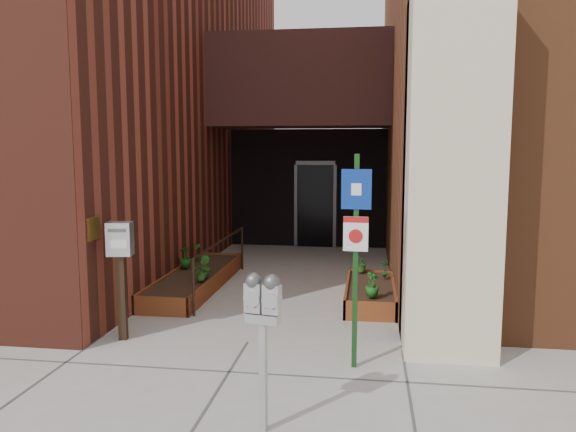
% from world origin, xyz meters
% --- Properties ---
extents(ground, '(80.00, 80.00, 0.00)m').
position_xyz_m(ground, '(0.00, 0.00, 0.00)').
color(ground, '#9E9991').
rests_on(ground, ground).
extents(architecture, '(20.00, 14.60, 10.00)m').
position_xyz_m(architecture, '(-0.18, 6.89, 4.98)').
color(architecture, maroon).
rests_on(architecture, ground).
extents(planter_left, '(0.90, 3.60, 0.30)m').
position_xyz_m(planter_left, '(-1.55, 2.70, 0.13)').
color(planter_left, brown).
rests_on(planter_left, ground).
extents(planter_right, '(0.80, 2.20, 0.30)m').
position_xyz_m(planter_right, '(1.60, 2.20, 0.13)').
color(planter_right, brown).
rests_on(planter_right, ground).
extents(handrail, '(0.04, 3.34, 0.90)m').
position_xyz_m(handrail, '(-1.05, 2.65, 0.75)').
color(handrail, black).
rests_on(handrail, ground).
extents(parking_meter, '(0.34, 0.18, 1.46)m').
position_xyz_m(parking_meter, '(0.64, -2.25, 1.13)').
color(parking_meter, '#ADADB0').
rests_on(parking_meter, ground).
extents(sign_post, '(0.34, 0.09, 2.48)m').
position_xyz_m(sign_post, '(1.41, -0.65, 1.52)').
color(sign_post, '#153A15').
rests_on(sign_post, ground).
extents(payment_dropbox, '(0.35, 0.28, 1.58)m').
position_xyz_m(payment_dropbox, '(-1.67, -0.13, 1.14)').
color(payment_dropbox, black).
rests_on(payment_dropbox, ground).
extents(shrub_left_a, '(0.41, 0.41, 0.32)m').
position_xyz_m(shrub_left_a, '(-1.25, 2.07, 0.46)').
color(shrub_left_a, '#2A611B').
rests_on(shrub_left_a, planter_left).
extents(shrub_left_b, '(0.28, 0.28, 0.36)m').
position_xyz_m(shrub_left_b, '(-1.26, 2.32, 0.48)').
color(shrub_left_b, '#21611B').
rests_on(shrub_left_b, planter_left).
extents(shrub_left_c, '(0.32, 0.32, 0.40)m').
position_xyz_m(shrub_left_c, '(-1.85, 3.00, 0.50)').
color(shrub_left_c, '#195819').
rests_on(shrub_left_c, planter_left).
extents(shrub_left_d, '(0.24, 0.24, 0.33)m').
position_xyz_m(shrub_left_d, '(-1.85, 3.78, 0.46)').
color(shrub_left_d, '#215418').
rests_on(shrub_left_d, planter_left).
extents(shrub_right_a, '(0.29, 0.29, 0.37)m').
position_xyz_m(shrub_right_a, '(1.63, 1.42, 0.49)').
color(shrub_right_a, '#1B601C').
rests_on(shrub_right_a, planter_right).
extents(shrub_right_b, '(0.20, 0.20, 0.30)m').
position_xyz_m(shrub_right_b, '(1.85, 2.72, 0.45)').
color(shrub_right_b, '#1A5C1C').
rests_on(shrub_right_b, planter_right).
extents(shrub_right_c, '(0.38, 0.38, 0.30)m').
position_xyz_m(shrub_right_c, '(1.43, 3.10, 0.45)').
color(shrub_right_c, '#27631C').
rests_on(shrub_right_c, planter_right).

